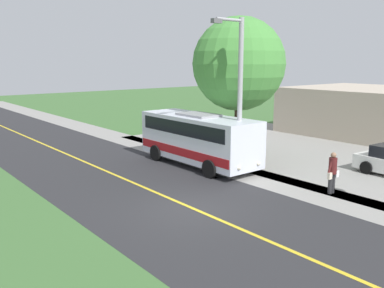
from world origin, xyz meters
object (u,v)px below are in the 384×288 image
Objects in this scene: shuttle_bus_front at (198,137)px; tree_curbside at (239,64)px; pedestrian_with_bags at (332,171)px; street_light_pole at (238,90)px.

shuttle_bus_front is 0.94× the size of tree_curbside.
pedestrian_with_bags is at bearing 77.45° from tree_curbside.
pedestrian_with_bags is 5.83m from street_light_pole.
pedestrian_with_bags is 8.66m from tree_curbside.
shuttle_bus_front reaches higher than pedestrian_with_bags.
shuttle_bus_front is 0.99× the size of street_light_pole.
pedestrian_with_bags is at bearing 99.90° from shuttle_bus_front.
shuttle_bus_front is at bearing -81.80° from street_light_pole.
street_light_pole is 0.94× the size of tree_curbside.
tree_curbside reaches higher than pedestrian_with_bags.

